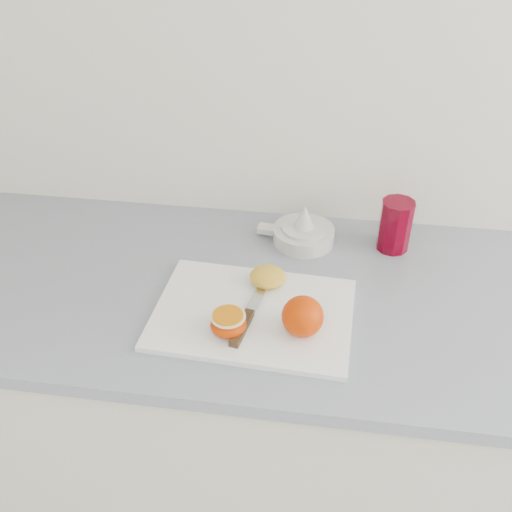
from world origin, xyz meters
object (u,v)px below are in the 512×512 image
Objects in this scene: counter at (319,427)px; cutting_board at (253,314)px; citrus_juicer at (303,232)px; red_tumbler at (395,227)px; half_orange at (228,323)px.

cutting_board is (-0.15, -0.10, 0.45)m from counter.
red_tumbler is (0.21, 0.00, 0.03)m from citrus_juicer.
cutting_board reaches higher than counter.
counter is at bearing -67.13° from citrus_juicer.
red_tumbler is at bearing 54.85° from counter.
counter is at bearing 31.69° from cutting_board.
red_tumbler is at bearing 46.82° from half_orange.
red_tumbler is (0.28, 0.28, 0.05)m from cutting_board.
cutting_board is 2.13× the size of citrus_juicer.
citrus_juicer reaches higher than counter.
citrus_juicer is 1.49× the size of red_tumbler.
cutting_board is at bearing 58.95° from half_orange.
half_orange is at bearing -121.05° from cutting_board.
citrus_juicer reaches higher than half_orange.
cutting_board is 0.29m from citrus_juicer.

